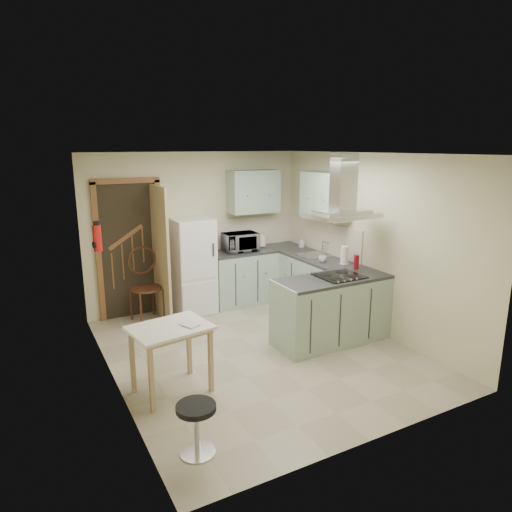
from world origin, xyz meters
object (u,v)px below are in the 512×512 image
bentwood_chair (146,288)px  fridge (193,266)px  peninsula (332,309)px  extractor_hood (342,215)px  stool (197,429)px  drop_leaf_table (172,359)px  microwave (240,242)px

bentwood_chair → fridge: bearing=-4.4°
peninsula → extractor_hood: 1.27m
bentwood_chair → stool: bentwood_chair is taller
fridge → peninsula: fridge is taller
drop_leaf_table → bentwood_chair: bentwood_chair is taller
fridge → bentwood_chair: (-0.77, -0.07, -0.24)m
drop_leaf_table → extractor_hood: bearing=-2.8°
peninsula → drop_leaf_table: 2.33m
fridge → stool: size_ratio=3.23×
fridge → bentwood_chair: 0.81m
fridge → bentwood_chair: bearing=-175.1°
drop_leaf_table → stool: (-0.14, -1.08, -0.14)m
fridge → drop_leaf_table: fridge is taller
drop_leaf_table → microwave: microwave is taller
extractor_hood → bentwood_chair: 3.09m
bentwood_chair → microwave: microwave is taller
drop_leaf_table → bentwood_chair: bearing=73.0°
fridge → peninsula: 2.35m
extractor_hood → drop_leaf_table: bearing=-174.2°
peninsula → stool: 2.80m
fridge → peninsula: bearing=-58.3°
fridge → peninsula: size_ratio=0.97×
peninsula → microwave: size_ratio=2.84×
fridge → extractor_hood: (1.32, -1.98, 0.97)m
extractor_hood → drop_leaf_table: 2.78m
extractor_hood → bentwood_chair: size_ratio=0.88×
peninsula → bentwood_chair: size_ratio=1.52×
stool → microwave: microwave is taller
extractor_hood → stool: size_ratio=1.94×
microwave → fridge: bearing=-178.4°
drop_leaf_table → microwave: 3.01m
fridge → extractor_hood: size_ratio=1.67×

